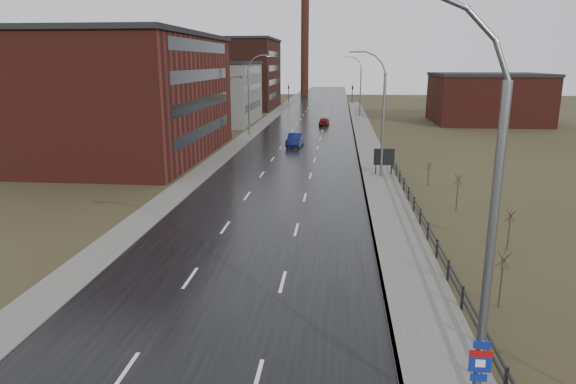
% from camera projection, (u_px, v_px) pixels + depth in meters
% --- Properties ---
extents(road, '(14.00, 300.00, 0.06)m').
position_uv_depth(road, '(304.00, 138.00, 71.39)').
color(road, black).
rests_on(road, ground).
extents(sidewalk_right, '(3.20, 180.00, 0.18)m').
position_uv_depth(sidewalk_right, '(379.00, 179.00, 46.45)').
color(sidewalk_right, '#595651').
rests_on(sidewalk_right, ground).
extents(curb_right, '(0.16, 180.00, 0.18)m').
position_uv_depth(curb_right, '(362.00, 179.00, 46.59)').
color(curb_right, slate).
rests_on(curb_right, ground).
extents(sidewalk_left, '(2.40, 260.00, 0.12)m').
position_uv_depth(sidewalk_left, '(246.00, 137.00, 72.17)').
color(sidewalk_left, '#595651').
rests_on(sidewalk_left, ground).
extents(warehouse_near, '(22.44, 28.56, 13.50)m').
position_uv_depth(warehouse_near, '(108.00, 95.00, 57.27)').
color(warehouse_near, '#471914').
rests_on(warehouse_near, ground).
extents(warehouse_mid, '(16.32, 20.40, 10.50)m').
position_uv_depth(warehouse_mid, '(208.00, 92.00, 89.18)').
color(warehouse_mid, slate).
rests_on(warehouse_mid, ground).
extents(warehouse_far, '(26.52, 24.48, 15.50)m').
position_uv_depth(warehouse_far, '(219.00, 73.00, 117.97)').
color(warehouse_far, '#331611').
rests_on(warehouse_far, ground).
extents(building_right, '(18.36, 16.32, 8.50)m').
position_uv_depth(building_right, '(487.00, 98.00, 88.67)').
color(building_right, '#471914').
rests_on(building_right, ground).
extents(smokestack, '(2.70, 2.70, 30.70)m').
position_uv_depth(smokestack, '(305.00, 44.00, 154.93)').
color(smokestack, '#331611').
rests_on(smokestack, ground).
extents(streetlight_main, '(3.91, 0.29, 12.11)m').
position_uv_depth(streetlight_main, '(479.00, 237.00, 13.16)').
color(streetlight_main, slate).
rests_on(streetlight_main, ground).
extents(streetlight_right_mid, '(3.36, 0.28, 11.35)m').
position_uv_depth(streetlight_right_mid, '(380.00, 114.00, 46.00)').
color(streetlight_right_mid, slate).
rests_on(streetlight_right_mid, ground).
extents(streetlight_left, '(3.36, 0.28, 11.35)m').
position_uv_depth(streetlight_left, '(251.00, 95.00, 72.62)').
color(streetlight_left, slate).
rests_on(streetlight_left, ground).
extents(streetlight_right_far, '(3.36, 0.28, 11.35)m').
position_uv_depth(streetlight_right_far, '(359.00, 86.00, 98.07)').
color(streetlight_right_far, slate).
rests_on(streetlight_right_far, ground).
extents(guardrail, '(0.10, 53.05, 1.10)m').
position_uv_depth(guardrail, '(430.00, 232.00, 30.04)').
color(guardrail, black).
rests_on(guardrail, ground).
extents(shrub_c, '(0.61, 0.64, 2.57)m').
position_uv_depth(shrub_c, '(502.00, 278.00, 22.12)').
color(shrub_c, '#382D23').
rests_on(shrub_c, ground).
extents(shrub_d, '(0.57, 0.60, 2.39)m').
position_uv_depth(shrub_d, '(509.00, 229.00, 28.94)').
color(shrub_d, '#382D23').
rests_on(shrub_d, ground).
extents(shrub_e, '(0.65, 0.68, 2.75)m').
position_uv_depth(shrub_e, '(458.00, 192.00, 36.40)').
color(shrub_e, '#382D23').
rests_on(shrub_e, ground).
extents(shrub_f, '(0.49, 0.52, 2.06)m').
position_uv_depth(shrub_f, '(428.00, 174.00, 44.04)').
color(shrub_f, '#382D23').
rests_on(shrub_f, ground).
extents(billboard, '(1.91, 0.17, 2.60)m').
position_uv_depth(billboard, '(384.00, 158.00, 47.69)').
color(billboard, black).
rests_on(billboard, ground).
extents(traffic_light_left, '(0.58, 2.73, 5.30)m').
position_uv_depth(traffic_light_left, '(289.00, 85.00, 128.89)').
color(traffic_light_left, black).
rests_on(traffic_light_left, ground).
extents(traffic_light_right, '(0.58, 2.73, 5.30)m').
position_uv_depth(traffic_light_right, '(353.00, 86.00, 127.36)').
color(traffic_light_right, black).
rests_on(traffic_light_right, ground).
extents(car_near, '(2.10, 5.05, 1.62)m').
position_uv_depth(car_near, '(295.00, 140.00, 64.60)').
color(car_near, '#0D1242').
rests_on(car_near, ground).
extents(car_far, '(1.81, 4.09, 1.37)m').
position_uv_depth(car_far, '(324.00, 122.00, 85.62)').
color(car_far, '#560E11').
rests_on(car_far, ground).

